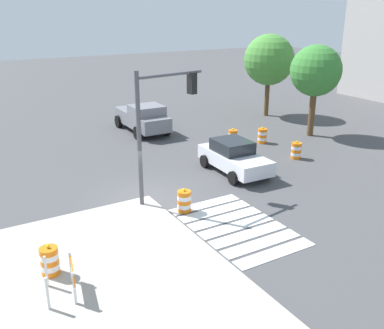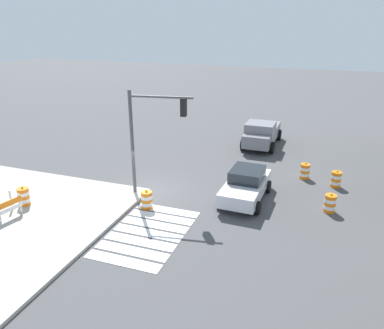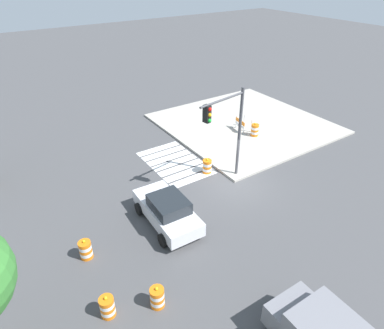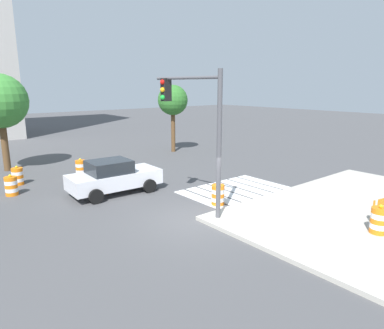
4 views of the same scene
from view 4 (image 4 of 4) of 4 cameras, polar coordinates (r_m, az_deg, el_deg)
ground_plane at (r=13.41m, az=0.62°, el=-9.20°), size 120.00×120.00×0.00m
crosswalk_stripes at (r=17.23m, az=7.03°, el=-4.18°), size 5.10×3.20×0.02m
sports_car at (r=16.85m, az=-12.92°, el=-1.98°), size 4.36×2.26×1.63m
traffic_barrel_near_corner at (r=18.28m, az=-27.84°, el=-3.18°), size 0.56×0.56×1.02m
traffic_barrel_crosswalk_end at (r=20.70m, az=-18.02°, el=-0.56°), size 0.56×0.56×1.02m
traffic_barrel_median_near at (r=14.93m, az=4.34°, el=-5.05°), size 0.56×0.56×1.02m
traffic_barrel_median_far at (r=20.07m, az=-27.00°, el=-1.76°), size 0.56×0.56×1.02m
traffic_barrel_on_sidewalk at (r=13.37m, az=28.66°, el=-8.16°), size 0.56×0.56×1.02m
traffic_light_pole at (r=13.13m, az=0.56°, el=7.94°), size 0.81×3.26×5.50m
street_tree_streetside_near at (r=26.70m, az=-3.21°, el=10.51°), size 2.30×2.30×5.15m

